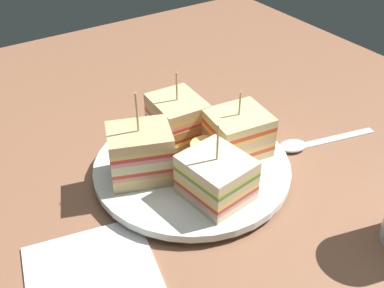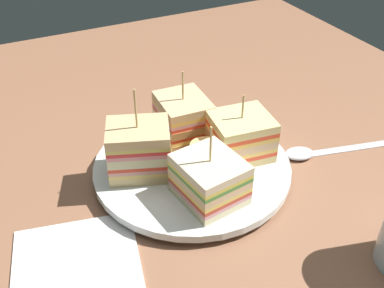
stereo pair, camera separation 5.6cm
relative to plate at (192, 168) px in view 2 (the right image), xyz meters
The scene contains 10 objects.
ground_plane 1.98cm from the plate, ahead, with size 106.65×99.65×1.80cm, color #8D5D43.
plate is the anchor object (origin of this frame).
sandwich_wedge_0 7.27cm from the plate, 97.58° to the right, with size 7.33×8.07×8.67cm.
sandwich_wedge_1 7.30cm from the plate, 16.00° to the right, with size 7.65×6.50×9.52cm.
sandwich_wedge_2 7.51cm from the plate, 77.04° to the left, with size 7.95×8.88×11.37cm.
sandwich_wedge_3 7.21cm from the plate, behind, with size 8.16×7.39×9.59cm.
chip_pile 2.95cm from the plate, 122.87° to the right, with size 5.65×5.67×3.58cm.
salad_garnish 8.31cm from the plate, 63.06° to the right, with size 6.76×6.64×1.32cm.
spoon 16.57cm from the plate, 101.63° to the right, with size 5.43×15.27×1.00cm.
napkin 18.41cm from the plate, 113.44° to the left, with size 11.21×12.74×0.50cm, color silver.
Camera 2 is at (-40.59, 20.01, 37.37)cm, focal length 42.95 mm.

